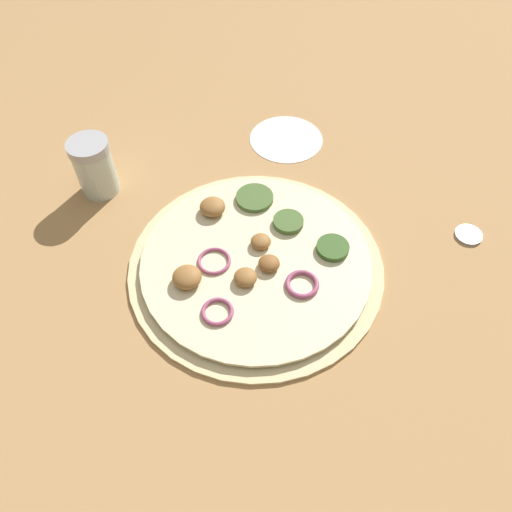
% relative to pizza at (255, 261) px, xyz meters
% --- Properties ---
extents(ground_plane, '(3.00, 3.00, 0.00)m').
position_rel_pizza_xyz_m(ground_plane, '(-0.00, -0.00, -0.01)').
color(ground_plane, tan).
extents(pizza, '(0.29, 0.29, 0.03)m').
position_rel_pizza_xyz_m(pizza, '(0.00, 0.00, 0.00)').
color(pizza, beige).
rests_on(pizza, ground_plane).
extents(spice_jar, '(0.05, 0.05, 0.08)m').
position_rel_pizza_xyz_m(spice_jar, '(-0.02, 0.24, 0.03)').
color(spice_jar, silver).
rests_on(spice_jar, ground_plane).
extents(loose_cap, '(0.03, 0.03, 0.01)m').
position_rel_pizza_xyz_m(loose_cap, '(0.19, -0.18, -0.00)').
color(loose_cap, '#B2B2B7').
rests_on(loose_cap, ground_plane).
extents(flour_patch, '(0.11, 0.11, 0.00)m').
position_rel_pizza_xyz_m(flour_patch, '(0.21, 0.10, -0.01)').
color(flour_patch, white).
rests_on(flour_patch, ground_plane).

